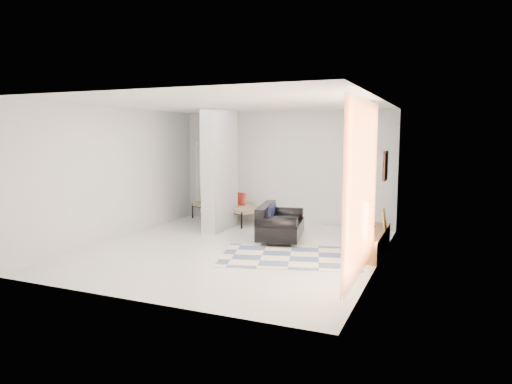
% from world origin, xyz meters
% --- Properties ---
extents(floor, '(6.00, 6.00, 0.00)m').
position_xyz_m(floor, '(0.00, 0.00, 0.00)').
color(floor, white).
rests_on(floor, ground).
extents(ceiling, '(6.00, 6.00, 0.00)m').
position_xyz_m(ceiling, '(0.00, 0.00, 2.80)').
color(ceiling, white).
rests_on(ceiling, wall_back).
extents(wall_back, '(6.00, 0.00, 6.00)m').
position_xyz_m(wall_back, '(0.00, 3.00, 1.40)').
color(wall_back, silver).
rests_on(wall_back, ground).
extents(wall_front, '(6.00, 0.00, 6.00)m').
position_xyz_m(wall_front, '(0.00, -3.00, 1.40)').
color(wall_front, silver).
rests_on(wall_front, ground).
extents(wall_left, '(0.00, 6.00, 6.00)m').
position_xyz_m(wall_left, '(-2.75, 0.00, 1.40)').
color(wall_left, silver).
rests_on(wall_left, ground).
extents(wall_right, '(0.00, 6.00, 6.00)m').
position_xyz_m(wall_right, '(2.75, 0.00, 1.40)').
color(wall_right, silver).
rests_on(wall_right, ground).
extents(partition_column, '(0.35, 1.20, 2.80)m').
position_xyz_m(partition_column, '(-1.10, 1.60, 1.40)').
color(partition_column, '#B0B5B8').
rests_on(partition_column, floor).
extents(hallway_door, '(0.85, 0.06, 2.04)m').
position_xyz_m(hallway_door, '(-2.10, 2.96, 1.02)').
color(hallway_door, white).
rests_on(hallway_door, floor).
extents(curtain, '(0.00, 2.55, 2.55)m').
position_xyz_m(curtain, '(2.67, -1.15, 1.45)').
color(curtain, '#FF8643').
rests_on(curtain, wall_right).
extents(wall_art, '(0.04, 0.45, 0.55)m').
position_xyz_m(wall_art, '(2.72, 0.90, 1.65)').
color(wall_art, '#39190F').
rests_on(wall_art, wall_right).
extents(media_console, '(0.45, 1.95, 0.80)m').
position_xyz_m(media_console, '(2.52, 0.90, 0.20)').
color(media_console, brown).
rests_on(media_console, floor).
extents(loveseat, '(1.11, 1.59, 0.76)m').
position_xyz_m(loveseat, '(0.54, 1.07, 0.36)').
color(loveseat, silver).
rests_on(loveseat, floor).
extents(daybed, '(2.13, 1.52, 0.77)m').
position_xyz_m(daybed, '(-1.41, 2.63, 0.41)').
color(daybed, black).
rests_on(daybed, floor).
extents(area_rug, '(2.87, 2.28, 0.01)m').
position_xyz_m(area_rug, '(1.20, -0.07, 0.01)').
color(area_rug, beige).
rests_on(area_rug, floor).
extents(cylinder_lamp, '(0.12, 0.12, 0.67)m').
position_xyz_m(cylinder_lamp, '(2.50, 0.12, 0.73)').
color(cylinder_lamp, white).
rests_on(cylinder_lamp, media_console).
extents(bronze_figurine, '(0.12, 0.12, 0.23)m').
position_xyz_m(bronze_figurine, '(2.47, 1.30, 0.52)').
color(bronze_figurine, black).
rests_on(bronze_figurine, media_console).
extents(vase, '(0.19, 0.19, 0.20)m').
position_xyz_m(vase, '(2.47, 0.61, 0.50)').
color(vase, silver).
rests_on(vase, media_console).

